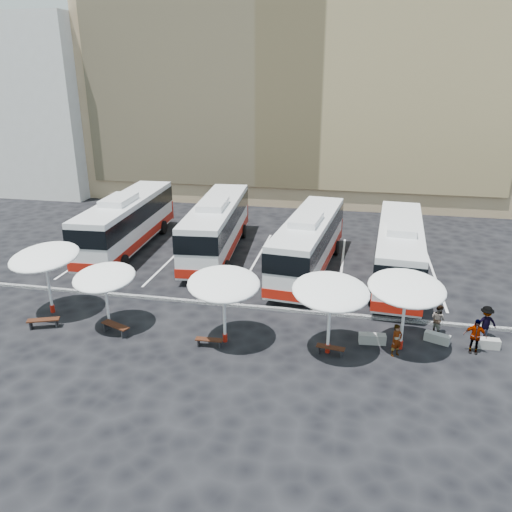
% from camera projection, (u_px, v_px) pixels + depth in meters
% --- Properties ---
extents(ground, '(120.00, 120.00, 0.00)m').
position_uv_depth(ground, '(228.00, 310.00, 27.89)').
color(ground, black).
rests_on(ground, ground).
extents(sandstone_building, '(42.00, 18.25, 29.60)m').
position_uv_depth(sandstone_building, '(301.00, 72.00, 52.88)').
color(sandstone_building, tan).
rests_on(sandstone_building, ground).
extents(apartment_block, '(14.00, 14.00, 18.00)m').
position_uv_depth(apartment_block, '(46.00, 106.00, 55.77)').
color(apartment_block, silver).
rests_on(apartment_block, ground).
extents(curb_divider, '(34.00, 0.25, 0.15)m').
position_uv_depth(curb_divider, '(230.00, 305.00, 28.33)').
color(curb_divider, black).
rests_on(curb_divider, ground).
extents(bay_lines, '(24.15, 12.00, 0.01)m').
position_uv_depth(bay_lines, '(256.00, 260.00, 35.25)').
color(bay_lines, white).
rests_on(bay_lines, ground).
extents(bus_0, '(3.60, 13.43, 4.22)m').
position_uv_depth(bus_0, '(127.00, 221.00, 37.03)').
color(bus_0, white).
rests_on(bus_0, ground).
extents(bus_1, '(3.85, 13.35, 4.18)m').
position_uv_depth(bus_1, '(217.00, 225.00, 36.00)').
color(bus_1, white).
rests_on(bus_1, ground).
extents(bus_2, '(3.98, 12.90, 4.03)m').
position_uv_depth(bus_2, '(309.00, 241.00, 32.76)').
color(bus_2, white).
rests_on(bus_2, ground).
extents(bus_3, '(3.57, 12.81, 4.02)m').
position_uv_depth(bus_3, '(399.00, 249.00, 31.29)').
color(bus_3, white).
rests_on(bus_3, ground).
extents(sunshade_0, '(4.47, 4.50, 3.82)m').
position_uv_depth(sunshade_0, '(45.00, 257.00, 26.50)').
color(sunshade_0, white).
rests_on(sunshade_0, ground).
extents(sunshade_1, '(3.16, 3.20, 3.27)m').
position_uv_depth(sunshade_1, '(104.00, 277.00, 25.08)').
color(sunshade_1, white).
rests_on(sunshade_1, ground).
extents(sunshade_2, '(4.47, 4.50, 3.64)m').
position_uv_depth(sunshade_2, '(224.00, 284.00, 23.54)').
color(sunshade_2, white).
rests_on(sunshade_2, ground).
extents(sunshade_3, '(4.60, 4.63, 3.71)m').
position_uv_depth(sunshade_3, '(331.00, 291.00, 22.56)').
color(sunshade_3, white).
rests_on(sunshade_3, ground).
extents(sunshade_4, '(4.27, 4.30, 3.72)m').
position_uv_depth(sunshade_4, '(407.00, 288.00, 22.88)').
color(sunshade_4, white).
rests_on(sunshade_4, ground).
extents(wood_bench_0, '(1.63, 0.97, 0.49)m').
position_uv_depth(wood_bench_0, '(43.00, 321.00, 25.80)').
color(wood_bench_0, black).
rests_on(wood_bench_0, ground).
extents(wood_bench_1, '(1.69, 1.04, 0.51)m').
position_uv_depth(wood_bench_1, '(116.00, 327.00, 25.21)').
color(wood_bench_1, black).
rests_on(wood_bench_1, ground).
extents(wood_bench_2, '(1.35, 0.41, 0.41)m').
position_uv_depth(wood_bench_2, '(209.00, 341.00, 24.03)').
color(wood_bench_2, black).
rests_on(wood_bench_2, ground).
extents(wood_bench_3, '(1.37, 0.55, 0.41)m').
position_uv_depth(wood_bench_3, '(331.00, 349.00, 23.35)').
color(wood_bench_3, black).
rests_on(wood_bench_3, ground).
extents(conc_bench_0, '(1.33, 0.55, 0.49)m').
position_uv_depth(conc_bench_0, '(372.00, 339.00, 24.35)').
color(conc_bench_0, gray).
rests_on(conc_bench_0, ground).
extents(conc_bench_1, '(1.27, 0.83, 0.45)m').
position_uv_depth(conc_bench_1, '(437.00, 338.00, 24.46)').
color(conc_bench_1, gray).
rests_on(conc_bench_1, ground).
extents(conc_bench_2, '(1.25, 0.43, 0.47)m').
position_uv_depth(conc_bench_2, '(486.00, 343.00, 23.97)').
color(conc_bench_2, gray).
rests_on(conc_bench_2, ground).
extents(passenger_0, '(0.69, 0.65, 1.59)m').
position_uv_depth(passenger_0, '(397.00, 340.00, 23.11)').
color(passenger_0, black).
rests_on(passenger_0, ground).
extents(passenger_1, '(0.94, 0.96, 1.56)m').
position_uv_depth(passenger_1, '(439.00, 319.00, 25.13)').
color(passenger_1, black).
rests_on(passenger_1, ground).
extents(passenger_2, '(1.07, 0.58, 1.74)m').
position_uv_depth(passenger_2, '(475.00, 336.00, 23.33)').
color(passenger_2, black).
rests_on(passenger_2, ground).
extents(passenger_3, '(1.24, 0.87, 1.75)m').
position_uv_depth(passenger_3, '(485.00, 323.00, 24.59)').
color(passenger_3, black).
rests_on(passenger_3, ground).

